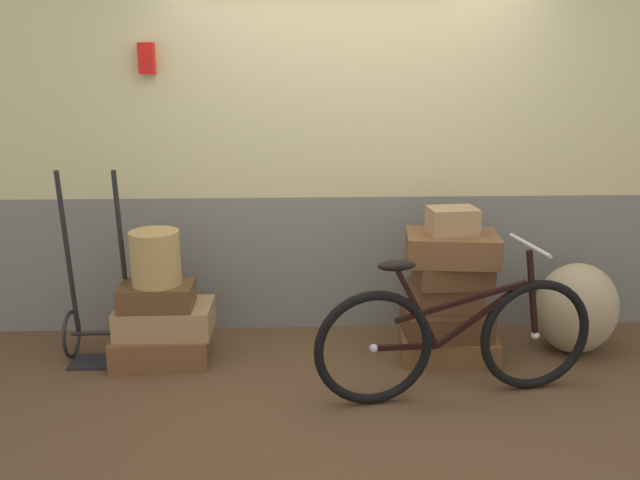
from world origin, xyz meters
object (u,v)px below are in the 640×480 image
at_px(suitcase_1, 165,318).
at_px(burlap_sack, 576,308).
at_px(suitcase_0, 161,348).
at_px(wicker_basket, 156,258).
at_px(suitcase_8, 452,221).
at_px(suitcase_6, 453,273).
at_px(suitcase_3, 448,344).
at_px(bicycle, 456,338).
at_px(suitcase_5, 445,295).
at_px(suitcase_4, 446,322).
at_px(suitcase_2, 157,296).
at_px(luggage_trolley, 100,318).
at_px(suitcase_7, 452,248).

distance_m(suitcase_1, burlap_sack, 2.75).
bearing_deg(suitcase_0, wicker_basket, 61.56).
bearing_deg(suitcase_8, suitcase_6, -26.98).
relative_size(suitcase_3, burlap_sack, 1.01).
bearing_deg(wicker_basket, suitcase_3, 0.39).
bearing_deg(bicycle, suitcase_8, 82.33).
bearing_deg(suitcase_1, suitcase_5, 0.05).
bearing_deg(suitcase_3, suitcase_1, -174.03).
bearing_deg(suitcase_0, suitcase_4, -3.99).
bearing_deg(suitcase_2, suitcase_0, 88.11).
bearing_deg(bicycle, suitcase_1, 162.53).
bearing_deg(suitcase_4, suitcase_8, 39.01).
height_order(suitcase_1, luggage_trolley, luggage_trolley).
distance_m(suitcase_0, suitcase_8, 2.07).
bearing_deg(suitcase_5, suitcase_7, -51.95).
relative_size(suitcase_4, suitcase_8, 1.83).
distance_m(suitcase_5, bicycle, 0.55).
bearing_deg(suitcase_5, suitcase_1, 176.26).
height_order(suitcase_4, suitcase_6, suitcase_6).
xyz_separation_m(suitcase_3, burlap_sack, (0.87, 0.04, 0.23)).
bearing_deg(suitcase_5, suitcase_8, -67.05).
relative_size(suitcase_0, suitcase_2, 1.33).
distance_m(suitcase_2, suitcase_3, 1.95).
bearing_deg(luggage_trolley, suitcase_5, -1.67).
bearing_deg(luggage_trolley, bicycle, -15.35).
bearing_deg(bicycle, burlap_sack, 31.22).
xyz_separation_m(suitcase_4, bicycle, (-0.06, -0.51, 0.11)).
height_order(suitcase_3, burlap_sack, burlap_sack).
distance_m(suitcase_3, luggage_trolley, 2.32).
relative_size(suitcase_8, burlap_sack, 0.48).
bearing_deg(luggage_trolley, suitcase_1, -6.25).
distance_m(suitcase_0, suitcase_7, 2.01).
xyz_separation_m(wicker_basket, bicycle, (1.82, -0.53, -0.35)).
bearing_deg(suitcase_2, suitcase_6, -0.44).
relative_size(suitcase_7, burlap_sack, 0.93).
xyz_separation_m(suitcase_3, suitcase_7, (-0.01, -0.03, 0.68)).
height_order(suitcase_4, suitcase_7, suitcase_7).
xyz_separation_m(burlap_sack, bicycle, (-0.96, -0.58, 0.06)).
xyz_separation_m(suitcase_2, suitcase_5, (1.88, 0.03, -0.03)).
bearing_deg(suitcase_7, suitcase_8, -147.44).
distance_m(wicker_basket, burlap_sack, 2.81).
distance_m(suitcase_3, burlap_sack, 0.90).
bearing_deg(suitcase_4, wicker_basket, 177.49).
bearing_deg(suitcase_7, suitcase_2, -173.34).
distance_m(suitcase_2, wicker_basket, 0.25).
bearing_deg(suitcase_7, suitcase_6, -35.83).
bearing_deg(suitcase_3, suitcase_7, -111.96).
height_order(suitcase_1, burlap_sack, burlap_sack).
xyz_separation_m(suitcase_7, burlap_sack, (0.88, 0.06, -0.45)).
bearing_deg(luggage_trolley, suitcase_0, -11.58).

